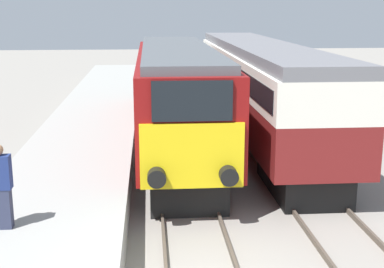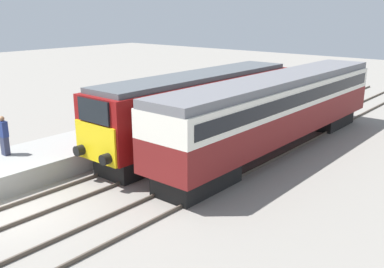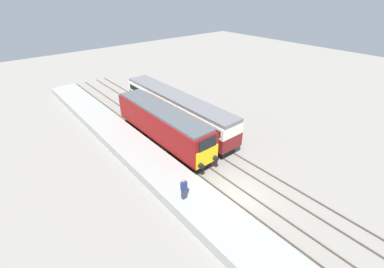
% 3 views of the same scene
% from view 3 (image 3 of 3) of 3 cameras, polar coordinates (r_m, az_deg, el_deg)
% --- Properties ---
extents(ground_plane, '(120.00, 120.00, 0.00)m').
position_cam_3_polar(ground_plane, '(21.10, 10.34, -13.50)').
color(ground_plane, gray).
extents(platform_left, '(3.50, 50.00, 0.90)m').
position_cam_3_polar(platform_left, '(23.90, -9.65, -6.05)').
color(platform_left, gray).
rests_on(platform_left, ground_plane).
extents(rails_near_track, '(1.51, 60.00, 0.14)m').
position_cam_3_polar(rails_near_track, '(23.65, 1.15, -7.13)').
color(rails_near_track, '#4C4238').
rests_on(rails_near_track, ground_plane).
extents(rails_far_track, '(1.50, 60.00, 0.14)m').
position_cam_3_polar(rails_far_track, '(25.60, 6.93, -4.12)').
color(rails_far_track, '#4C4238').
rests_on(rails_far_track, ground_plane).
extents(locomotive, '(2.70, 13.78, 3.89)m').
position_cam_3_polar(locomotive, '(26.18, -6.58, 2.09)').
color(locomotive, black).
rests_on(locomotive, ground_plane).
extents(passenger_carriage, '(2.75, 17.28, 3.86)m').
position_cam_3_polar(passenger_carriage, '(29.42, -3.45, 5.90)').
color(passenger_carriage, black).
rests_on(passenger_carriage, ground_plane).
extents(person_on_platform, '(0.44, 0.26, 1.74)m').
position_cam_3_polar(person_on_platform, '(18.79, -1.81, -12.12)').
color(person_on_platform, '#2D334C').
rests_on(person_on_platform, platform_left).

